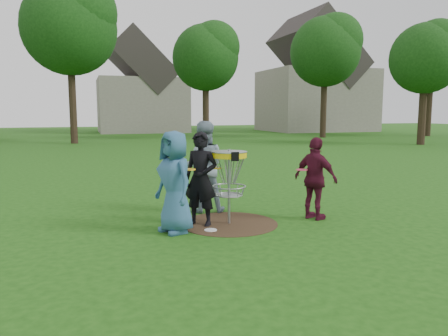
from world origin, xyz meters
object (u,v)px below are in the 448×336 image
object	(u,v)px
player_maroon	(316,179)
player_black	(201,179)
player_grey	(203,167)
disc_golf_basket	(229,169)
player_blue	(175,182)

from	to	relation	value
player_maroon	player_black	bearing A→B (deg)	57.24
player_grey	player_maroon	xyz separation A→B (m)	(1.86, -1.29, -0.14)
disc_golf_basket	player_maroon	bearing A→B (deg)	-6.43
player_black	player_maroon	size ratio (longest dim) A/B	1.08
player_grey	player_maroon	distance (m)	2.27
player_black	disc_golf_basket	world-z (taller)	player_black
player_black	disc_golf_basket	distance (m)	0.55
player_black	player_grey	size ratio (longest dim) A/B	0.91
player_black	disc_golf_basket	xyz separation A→B (m)	(0.52, -0.07, 0.17)
player_maroon	player_blue	bearing A→B (deg)	65.09
player_blue	player_grey	bearing A→B (deg)	125.50
player_blue	player_maroon	xyz separation A→B (m)	(2.73, 0.05, -0.08)
player_grey	player_blue	bearing A→B (deg)	69.98
player_grey	disc_golf_basket	distance (m)	1.12
player_grey	disc_golf_basket	size ratio (longest dim) A/B	1.35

